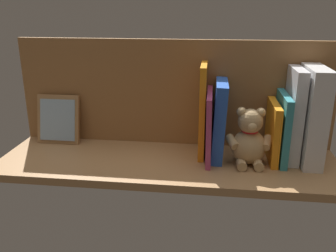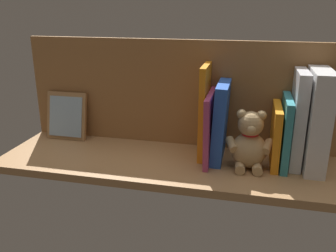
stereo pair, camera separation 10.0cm
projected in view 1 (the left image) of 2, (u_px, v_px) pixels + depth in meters
ground_plane at (168, 163)px, 103.51cm from camera, size 96.17×31.00×2.20cm
shelf_back_panel at (173, 93)px, 110.33cm from camera, size 96.17×1.50×32.40cm
dictionary_thick_white at (312, 116)px, 97.85cm from camera, size 5.17×16.35×26.58cm
book_0 at (293, 115)px, 99.70cm from camera, size 2.98×13.95×25.98cm
book_1 at (282, 128)px, 100.19cm from camera, size 1.94×16.07×18.96cm
book_2 at (273, 131)px, 101.03cm from camera, size 2.07×15.72×16.52cm
teddy_bear at (249, 139)px, 98.29cm from camera, size 13.09×10.66×16.15cm
book_3 at (219, 120)px, 102.01cm from camera, size 3.94×15.52×22.03cm
book_4 at (209, 126)px, 101.50cm from camera, size 1.72×18.23×19.29cm
book_5 at (203, 111)px, 102.91cm from camera, size 1.68×13.23×26.50cm
picture_frame_leaning at (58, 119)px, 113.77cm from camera, size 13.48×4.78×15.32cm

